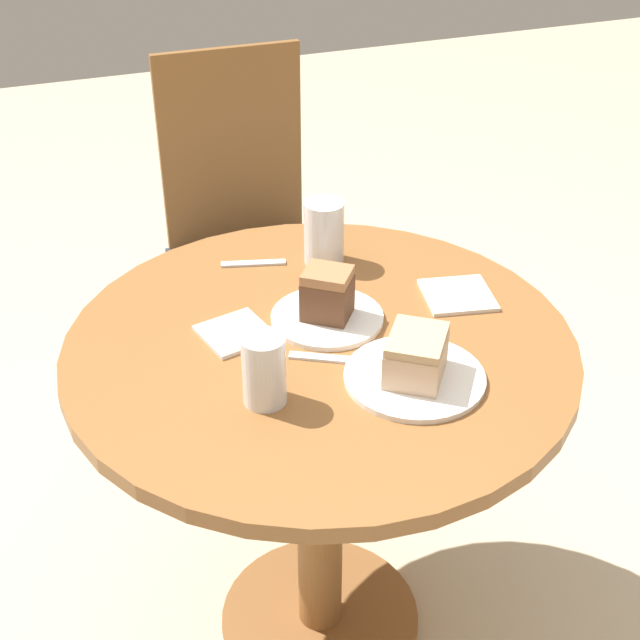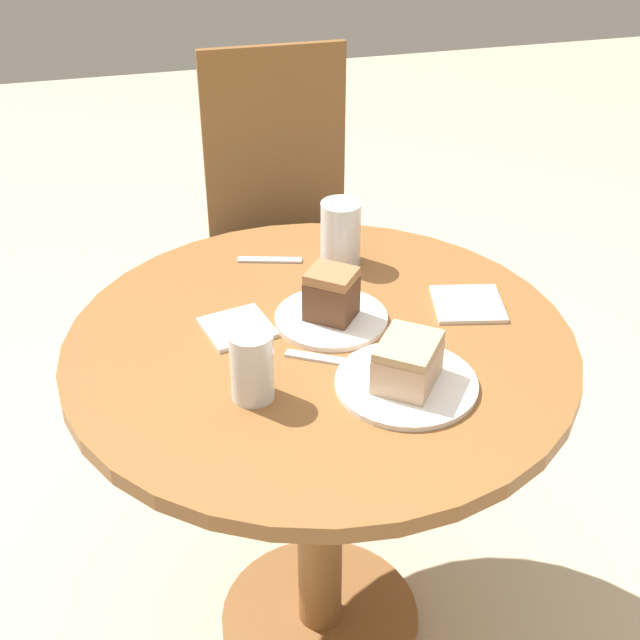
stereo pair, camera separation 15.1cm
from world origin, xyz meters
TOP-DOWN VIEW (x-y plane):
  - ground_plane at (0.00, 0.00)m, footprint 8.00×8.00m
  - table at (0.00, 0.00)m, footprint 0.90×0.90m
  - chair at (0.12, 0.85)m, footprint 0.41×0.46m
  - plate_near at (0.03, 0.05)m, footprint 0.20×0.20m
  - plate_far at (0.10, -0.16)m, footprint 0.23×0.23m
  - cake_slice_near at (0.03, 0.05)m, footprint 0.11×0.11m
  - cake_slice_far at (0.10, -0.16)m, footprint 0.14×0.14m
  - glass_lemonade at (-0.14, -0.13)m, footprint 0.07×0.07m
  - glass_water at (0.11, 0.26)m, footprint 0.08×0.08m
  - napkin_stack at (0.29, 0.04)m, footprint 0.15×0.15m
  - fork at (0.01, -0.07)m, footprint 0.16×0.10m
  - spoon at (-0.03, 0.30)m, footprint 0.13×0.05m
  - napkin_side at (-0.13, 0.07)m, footprint 0.13×0.13m

SIDE VIEW (x-z plane):
  - ground_plane at x=0.00m, z-range 0.00..0.00m
  - chair at x=0.12m, z-range 0.00..0.99m
  - table at x=0.00m, z-range 0.20..0.95m
  - fork at x=0.01m, z-range 0.75..0.76m
  - spoon at x=-0.03m, z-range 0.75..0.76m
  - napkin_stack at x=0.29m, z-range 0.75..0.76m
  - napkin_side at x=-0.13m, z-range 0.75..0.76m
  - plate_near at x=0.03m, z-range 0.75..0.76m
  - plate_far at x=0.10m, z-range 0.75..0.76m
  - cake_slice_far at x=0.10m, z-range 0.76..0.84m
  - glass_lemonade at x=-0.14m, z-range 0.74..0.86m
  - cake_slice_near at x=0.03m, z-range 0.76..0.85m
  - glass_water at x=0.11m, z-range 0.74..0.87m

